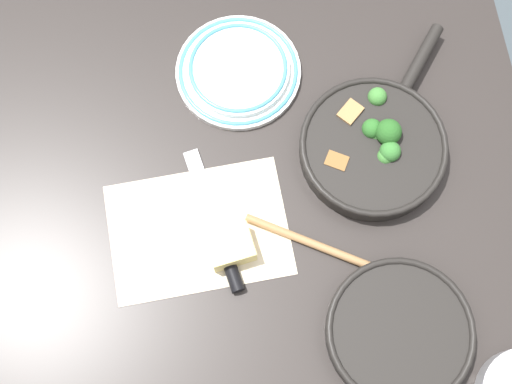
{
  "coord_description": "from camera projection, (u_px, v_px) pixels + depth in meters",
  "views": [
    {
      "loc": [
        -0.05,
        -0.38,
        1.97
      ],
      "look_at": [
        0.0,
        0.0,
        0.75
      ],
      "focal_mm": 50.0,
      "sensor_mm": 36.0,
      "label": 1
    }
  ],
  "objects": [
    {
      "name": "ground_plane",
      "position": [
        256.0,
        272.0,
        2.0
      ],
      "size": [
        14.0,
        14.0,
        0.0
      ],
      "primitive_type": "plane",
      "color": "#424C51"
    },
    {
      "name": "dining_table_red",
      "position": [
        256.0,
        208.0,
        1.38
      ],
      "size": [
        1.06,
        0.98,
        0.73
      ],
      "color": "#2D2826",
      "rests_on": "ground_plane"
    },
    {
      "name": "skillet_broccoli",
      "position": [
        374.0,
        145.0,
        1.31
      ],
      "size": [
        0.32,
        0.37,
        0.08
      ],
      "rotation": [
        0.0,
        0.0,
        0.93
      ],
      "color": "black",
      "rests_on": "dining_table_red"
    },
    {
      "name": "skillet_eggs",
      "position": [
        400.0,
        334.0,
        1.21
      ],
      "size": [
        0.26,
        0.33,
        0.05
      ],
      "rotation": [
        0.0,
        0.0,
        5.27
      ],
      "color": "black",
      "rests_on": "dining_table_red"
    },
    {
      "name": "wooden_spoon",
      "position": [
        358.0,
        262.0,
        1.26
      ],
      "size": [
        0.31,
        0.2,
        0.02
      ],
      "rotation": [
        0.0,
        0.0,
        5.76
      ],
      "color": "#A87A4C",
      "rests_on": "dining_table_red"
    },
    {
      "name": "parchment_sheet",
      "position": [
        199.0,
        230.0,
        1.28
      ],
      "size": [
        0.33,
        0.24,
        0.0
      ],
      "color": "beige",
      "rests_on": "dining_table_red"
    },
    {
      "name": "grater_knife",
      "position": [
        221.0,
        240.0,
        1.27
      ],
      "size": [
        0.08,
        0.28,
        0.02
      ],
      "rotation": [
        0.0,
        0.0,
        1.77
      ],
      "color": "silver",
      "rests_on": "dining_table_red"
    },
    {
      "name": "cheese_block",
      "position": [
        231.0,
        247.0,
        1.25
      ],
      "size": [
        0.09,
        0.08,
        0.05
      ],
      "color": "#EFD67A",
      "rests_on": "dining_table_red"
    },
    {
      "name": "dinner_plate_stack",
      "position": [
        239.0,
        70.0,
        1.37
      ],
      "size": [
        0.24,
        0.24,
        0.03
      ],
      "color": "white",
      "rests_on": "dining_table_red"
    }
  ]
}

